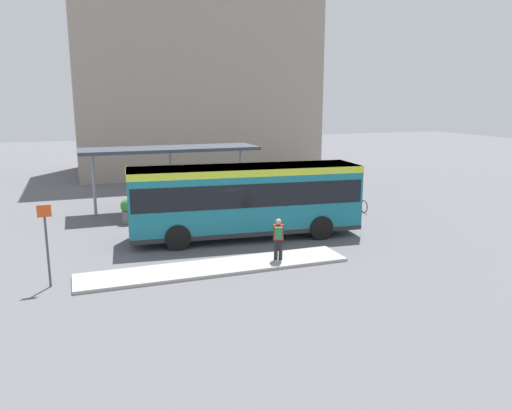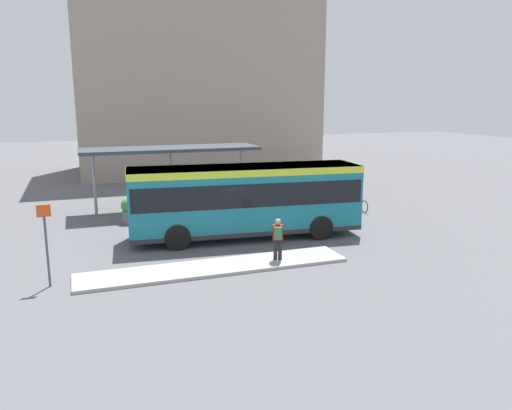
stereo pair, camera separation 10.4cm
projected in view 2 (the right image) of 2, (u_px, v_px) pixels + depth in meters
The scene contains 11 objects.
ground_plane at pixel (245, 237), 22.71m from camera, with size 120.00×120.00×0.00m, color #5B5B60.
curb_island at pixel (216, 267), 18.45m from camera, with size 10.04×1.80×0.12m.
city_bus at pixel (245, 196), 22.32m from camera, with size 10.46×3.49×3.25m.
pedestrian_waiting at pixel (278, 237), 18.93m from camera, with size 0.46×0.50×1.61m.
bicycle_yellow at pixel (360, 205), 27.96m from camera, with size 0.48×1.65×0.71m.
bicycle_orange at pixel (350, 202), 28.68m from camera, with size 0.48×1.81×0.78m.
bicycle_black at pixel (346, 199), 29.53m from camera, with size 0.48×1.67×0.72m.
station_shelter at pixel (170, 150), 27.66m from camera, with size 9.72×2.89×3.55m.
potted_planter_near_shelter at pixel (128, 210), 25.12m from camera, with size 0.74×0.74×1.29m.
platform_sign at pixel (46, 242), 16.42m from camera, with size 0.44×0.08×2.80m.
station_building at pixel (194, 79), 42.98m from camera, with size 19.65×10.72×15.69m.
Camera 2 is at (-6.97, -20.78, 6.15)m, focal length 35.00 mm.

